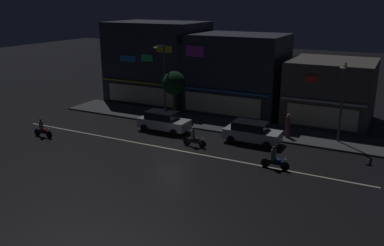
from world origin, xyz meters
name	(u,v)px	position (x,y,z in m)	size (l,w,h in m)	color
ground_plane	(171,149)	(0.00, 0.00, 0.00)	(140.00, 140.00, 0.00)	black
lane_divider_stripe	(171,149)	(0.00, 0.00, 0.01)	(28.53, 0.16, 0.01)	beige
sidewalk_far	(212,123)	(0.00, 7.29, 0.07)	(30.03, 4.17, 0.14)	#424447
storefront_left_block	(330,91)	(9.01, 12.94, 2.78)	(7.16, 7.29, 5.57)	#56514C
storefront_center_block	(235,73)	(0.00, 12.62, 3.76)	(9.43, 6.65, 7.52)	#2D333D
storefront_right_block	(158,62)	(-9.01, 12.80, 4.22)	(9.86, 7.01, 8.45)	#2D333D
streetlamp_west	(163,74)	(-4.86, 7.07, 4.09)	(0.44, 1.64, 6.65)	#47494C
streetlamp_mid	(342,96)	(10.74, 6.94, 3.77)	(0.44, 1.64, 6.04)	#47494C
pedestrian_on_sidewalk	(288,126)	(7.01, 6.38, 1.03)	(0.37, 0.37, 1.92)	brown
street_tree	(174,83)	(-3.59, 6.83, 3.43)	(2.13, 2.13, 4.38)	#473323
parked_car_near_kerb	(163,121)	(-2.76, 3.53, 0.87)	(4.30, 1.98, 1.67)	silver
parked_car_trailing	(252,132)	(4.84, 4.08, 0.87)	(4.30, 1.98, 1.67)	silver
motorcycle_lead	(275,160)	(7.86, -0.06, 0.63)	(1.90, 0.60, 1.52)	black
motorcycle_following	(42,129)	(-10.60, -2.28, 0.63)	(1.90, 0.60, 1.52)	black
motorcycle_opposite_lane	(194,139)	(1.27, 1.29, 0.63)	(1.90, 0.60, 1.52)	black
traffic_cone	(159,125)	(-3.51, 4.10, 0.28)	(0.36, 0.36, 0.55)	orange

